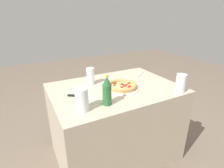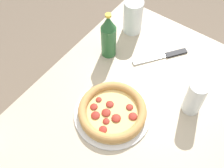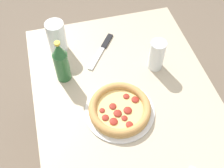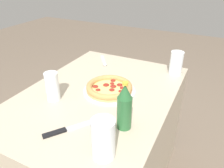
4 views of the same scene
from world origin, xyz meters
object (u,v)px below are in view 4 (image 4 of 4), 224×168
(beer_bottle, at_px, (124,107))
(knife, at_px, (70,129))
(glass_iced_tea, at_px, (176,64))
(glass_orange_juice, at_px, (53,87))
(spoon, at_px, (104,62))
(glass_cola, at_px, (103,141))
(pizza_pepperoni, at_px, (109,88))

(beer_bottle, bearing_deg, knife, -59.01)
(glass_iced_tea, height_order, beer_bottle, beer_bottle)
(glass_iced_tea, relative_size, knife, 0.69)
(glass_orange_juice, height_order, knife, glass_orange_juice)
(glass_orange_juice, bearing_deg, beer_bottle, 84.35)
(beer_bottle, bearing_deg, spoon, -144.74)
(beer_bottle, relative_size, spoon, 1.29)
(glass_cola, bearing_deg, spoon, -151.68)
(glass_orange_juice, relative_size, spoon, 0.89)
(glass_iced_tea, bearing_deg, beer_bottle, -7.42)
(pizza_pepperoni, relative_size, beer_bottle, 1.31)
(spoon, bearing_deg, pizza_pepperoni, 32.57)
(glass_orange_juice, xyz_separation_m, spoon, (-0.53, -0.00, -0.06))
(glass_orange_juice, xyz_separation_m, glass_iced_tea, (-0.57, 0.48, -0.00))
(glass_orange_juice, bearing_deg, glass_iced_tea, 139.69)
(knife, bearing_deg, pizza_pepperoni, 178.79)
(pizza_pepperoni, xyz_separation_m, spoon, (-0.34, -0.22, -0.02))
(glass_cola, relative_size, beer_bottle, 0.73)
(glass_orange_juice, xyz_separation_m, knife, (0.16, 0.21, -0.06))
(glass_orange_juice, relative_size, knife, 0.71)
(glass_orange_juice, distance_m, beer_bottle, 0.41)
(glass_orange_juice, relative_size, glass_iced_tea, 1.02)
(glass_orange_juice, bearing_deg, pizza_pepperoni, 131.38)
(pizza_pepperoni, distance_m, glass_orange_juice, 0.29)
(glass_cola, xyz_separation_m, beer_bottle, (-0.18, 0.00, 0.03))
(pizza_pepperoni, height_order, knife, pizza_pepperoni)
(knife, height_order, spoon, spoon)
(glass_cola, height_order, glass_iced_tea, glass_cola)
(glass_cola, height_order, beer_bottle, beer_bottle)
(pizza_pepperoni, relative_size, spoon, 1.69)
(glass_iced_tea, distance_m, spoon, 0.49)
(glass_orange_juice, bearing_deg, spoon, -179.89)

